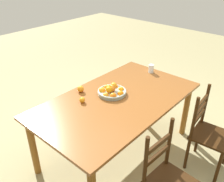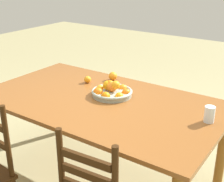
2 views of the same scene
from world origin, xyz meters
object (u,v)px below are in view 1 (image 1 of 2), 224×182
(orange_loose_0, at_px, (82,100))
(drinking_glass, at_px, (151,69))
(chair_by_cabinet, at_px, (207,133))
(fruit_bowl, at_px, (112,91))
(dining_table, at_px, (118,105))
(orange_loose_1, at_px, (81,89))
(chair_near_window, at_px, (167,181))

(orange_loose_0, height_order, drinking_glass, drinking_glass)
(chair_by_cabinet, distance_m, fruit_bowl, 1.16)
(dining_table, xyz_separation_m, orange_loose_1, (0.17, -0.43, 0.13))
(chair_near_window, xyz_separation_m, orange_loose_0, (-0.04, -1.12, 0.37))
(fruit_bowl, xyz_separation_m, orange_loose_1, (0.20, -0.31, -0.00))
(chair_near_window, distance_m, chair_by_cabinet, 0.85)
(chair_near_window, bearing_deg, orange_loose_0, 91.86)
(dining_table, bearing_deg, fruit_bowl, -103.57)
(chair_by_cabinet, distance_m, orange_loose_0, 1.43)
(dining_table, height_order, fruit_bowl, fruit_bowl)
(fruit_bowl, xyz_separation_m, orange_loose_0, (0.35, -0.12, -0.01))
(orange_loose_1, bearing_deg, dining_table, 112.10)
(fruit_bowl, bearing_deg, chair_by_cabinet, 114.55)
(fruit_bowl, bearing_deg, orange_loose_1, -57.23)
(drinking_glass, bearing_deg, fruit_bowl, -0.40)
(chair_near_window, xyz_separation_m, fruit_bowl, (-0.39, -1.00, 0.38))
(dining_table, xyz_separation_m, chair_by_cabinet, (-0.49, 0.89, -0.22))
(dining_table, xyz_separation_m, chair_near_window, (0.36, 0.88, -0.24))
(chair_near_window, bearing_deg, dining_table, 71.75)
(dining_table, relative_size, chair_near_window, 1.99)
(chair_by_cabinet, xyz_separation_m, fruit_bowl, (0.46, -1.01, 0.36))
(chair_near_window, bearing_deg, drinking_glass, 43.68)
(orange_loose_0, xyz_separation_m, orange_loose_1, (-0.15, -0.19, 0.01))
(dining_table, distance_m, chair_near_window, 0.98)
(orange_loose_0, distance_m, drinking_glass, 1.16)
(orange_loose_0, distance_m, orange_loose_1, 0.24)
(chair_by_cabinet, xyz_separation_m, drinking_glass, (-0.34, -1.00, 0.37))
(dining_table, relative_size, chair_by_cabinet, 1.99)
(chair_near_window, distance_m, fruit_bowl, 1.13)
(chair_by_cabinet, xyz_separation_m, orange_loose_0, (0.81, -1.13, 0.35))
(chair_by_cabinet, relative_size, orange_loose_1, 12.45)
(dining_table, xyz_separation_m, drinking_glass, (-0.83, -0.11, 0.15))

